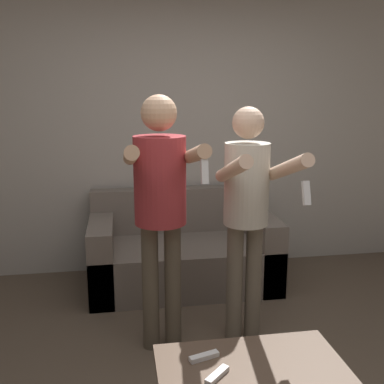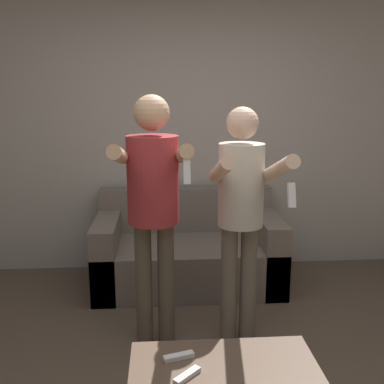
{
  "view_description": "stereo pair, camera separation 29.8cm",
  "coord_description": "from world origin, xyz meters",
  "px_view_note": "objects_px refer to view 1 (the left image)",
  "views": [
    {
      "loc": [
        -0.56,
        -1.98,
        1.69
      ],
      "look_at": [
        -0.04,
        1.25,
        0.95
      ],
      "focal_mm": 42.0,
      "sensor_mm": 36.0,
      "label": 1
    },
    {
      "loc": [
        -0.27,
        -2.01,
        1.69
      ],
      "look_at": [
        -0.04,
        1.25,
        0.95
      ],
      "focal_mm": 42.0,
      "sensor_mm": 36.0,
      "label": 2
    }
  ],
  "objects_px": {
    "coffee_table": "(250,373)",
    "remote_near": "(217,375)",
    "remote_far": "(204,357)",
    "person_standing_right": "(247,202)",
    "couch": "(183,253)",
    "person_standing_left": "(161,195)"
  },
  "relations": [
    {
      "from": "remote_near",
      "to": "person_standing_left",
      "type": "bearing_deg",
      "value": 98.92
    },
    {
      "from": "couch",
      "to": "remote_near",
      "type": "bearing_deg",
      "value": -93.61
    },
    {
      "from": "person_standing_left",
      "to": "person_standing_right",
      "type": "xyz_separation_m",
      "value": [
        0.56,
        -0.01,
        -0.07
      ]
    },
    {
      "from": "person_standing_left",
      "to": "coffee_table",
      "type": "bearing_deg",
      "value": -69.8
    },
    {
      "from": "couch",
      "to": "remote_near",
      "type": "xyz_separation_m",
      "value": [
        -0.13,
        -2.0,
        0.17
      ]
    },
    {
      "from": "remote_near",
      "to": "person_standing_right",
      "type": "bearing_deg",
      "value": 67.37
    },
    {
      "from": "coffee_table",
      "to": "person_standing_right",
      "type": "bearing_deg",
      "value": 75.81
    },
    {
      "from": "person_standing_right",
      "to": "person_standing_left",
      "type": "bearing_deg",
      "value": 179.23
    },
    {
      "from": "coffee_table",
      "to": "remote_near",
      "type": "distance_m",
      "value": 0.2
    },
    {
      "from": "person_standing_left",
      "to": "coffee_table",
      "type": "height_order",
      "value": "person_standing_left"
    },
    {
      "from": "person_standing_right",
      "to": "remote_near",
      "type": "distance_m",
      "value": 1.19
    },
    {
      "from": "couch",
      "to": "person_standing_left",
      "type": "bearing_deg",
      "value": -105.47
    },
    {
      "from": "couch",
      "to": "person_standing_right",
      "type": "relative_size",
      "value": 1.0
    },
    {
      "from": "couch",
      "to": "remote_near",
      "type": "height_order",
      "value": "couch"
    },
    {
      "from": "person_standing_right",
      "to": "remote_far",
      "type": "xyz_separation_m",
      "value": [
        -0.44,
        -0.83,
        -0.55
      ]
    },
    {
      "from": "couch",
      "to": "coffee_table",
      "type": "bearing_deg",
      "value": -88.41
    },
    {
      "from": "remote_near",
      "to": "remote_far",
      "type": "height_order",
      "value": "same"
    },
    {
      "from": "couch",
      "to": "remote_near",
      "type": "relative_size",
      "value": 12.07
    },
    {
      "from": "remote_near",
      "to": "remote_far",
      "type": "xyz_separation_m",
      "value": [
        -0.03,
        0.15,
        0.0
      ]
    },
    {
      "from": "coffee_table",
      "to": "remote_near",
      "type": "height_order",
      "value": "remote_near"
    },
    {
      "from": "person_standing_left",
      "to": "coffee_table",
      "type": "relative_size",
      "value": 1.88
    },
    {
      "from": "couch",
      "to": "remote_far",
      "type": "relative_size",
      "value": 10.42
    }
  ]
}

